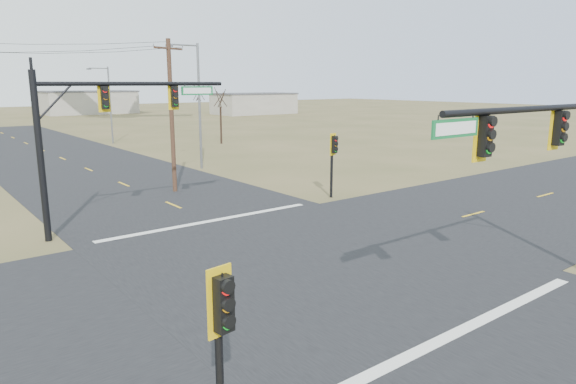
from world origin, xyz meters
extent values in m
plane|color=brown|center=(0.00, 0.00, 0.00)|extent=(320.00, 320.00, 0.00)
cube|color=black|center=(0.00, 0.00, 0.01)|extent=(160.00, 14.00, 0.02)
cube|color=black|center=(0.00, 0.00, 0.01)|extent=(14.00, 160.00, 0.02)
cube|color=silver|center=(0.00, -7.50, 0.03)|extent=(12.00, 0.40, 0.01)
cube|color=silver|center=(0.00, 7.50, 0.03)|extent=(12.00, 0.40, 0.01)
cylinder|color=black|center=(2.57, -7.91, 6.30)|extent=(9.86, 0.18, 0.18)
cube|color=#0D612D|center=(-1.80, -7.91, 5.95)|extent=(1.80, 0.05, 0.45)
cylinder|color=black|center=(-7.50, 9.10, 3.79)|extent=(0.30, 0.30, 7.58)
cylinder|color=black|center=(-2.90, 9.10, 6.98)|extent=(9.21, 0.19, 0.19)
cube|color=#0D612D|center=(0.30, 9.10, 6.63)|extent=(1.80, 0.05, 0.45)
cylinder|color=black|center=(8.77, 7.93, 1.93)|extent=(0.17, 0.17, 3.87)
cylinder|color=black|center=(-8.21, -7.50, 1.82)|extent=(0.16, 0.16, 3.64)
cylinder|color=#452B1D|center=(1.83, 15.57, 4.87)|extent=(0.28, 0.28, 9.74)
cube|color=#452B1D|center=(1.83, 15.57, 9.14)|extent=(2.28, 0.93, 0.12)
cylinder|color=slate|center=(7.75, 22.89, 5.07)|extent=(0.20, 0.20, 10.15)
cylinder|color=slate|center=(6.53, 22.89, 9.95)|extent=(2.44, 0.12, 0.12)
cube|color=slate|center=(5.31, 22.89, 9.85)|extent=(0.60, 0.37, 0.18)
cylinder|color=slate|center=(8.17, 45.57, 4.44)|extent=(0.18, 0.18, 8.88)
cylinder|color=slate|center=(7.10, 45.57, 8.68)|extent=(2.13, 0.11, 0.11)
cube|color=slate|center=(6.04, 45.57, 8.58)|extent=(0.53, 0.33, 0.16)
cylinder|color=black|center=(18.25, 37.49, 2.16)|extent=(0.22, 0.22, 4.33)
cylinder|color=black|center=(18.09, 42.38, 2.47)|extent=(0.22, 0.22, 4.93)
cube|color=#A39D90|center=(25.00, 110.00, 2.50)|extent=(20.00, 12.00, 5.00)
cube|color=#A39D90|center=(55.00, 85.00, 2.25)|extent=(18.00, 10.00, 4.50)
camera|label=1|loc=(-12.55, -15.22, 7.01)|focal=32.00mm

